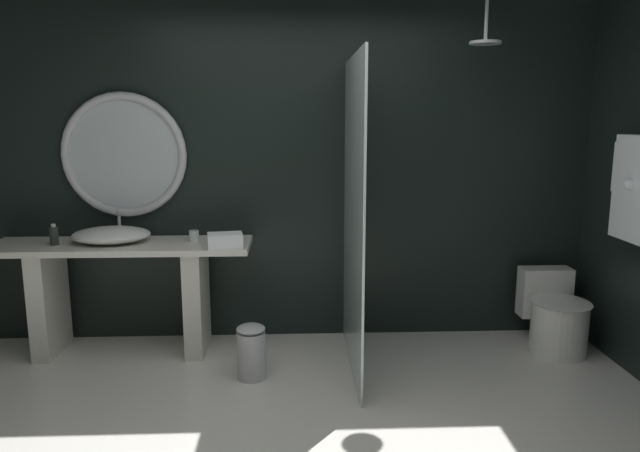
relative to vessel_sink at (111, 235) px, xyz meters
name	(u,v)px	position (x,y,z in m)	size (l,w,h in m)	color
back_wall_panel	(291,172)	(1.31, 0.30, 0.42)	(4.80, 0.10, 2.60)	black
vanity_counter	(122,283)	(0.07, -0.04, -0.35)	(1.88, 0.53, 0.82)	silver
vessel_sink	(111,235)	(0.00, 0.00, 0.00)	(0.56, 0.46, 0.22)	white
tumbler_cup	(194,236)	(0.60, 0.00, -0.01)	(0.07, 0.07, 0.08)	silver
soap_dispenser	(54,236)	(-0.38, -0.08, 0.01)	(0.06, 0.06, 0.15)	#282D28
round_wall_mirror	(124,155)	(0.07, 0.21, 0.56)	(0.93, 0.06, 0.93)	#B7B7BC
shower_glass_panel	(353,217)	(1.73, -0.37, 0.18)	(0.02, 1.24, 2.12)	silver
rain_shower_head	(485,40)	(2.65, -0.11, 1.36)	(0.22, 0.22, 0.29)	#B7B7BC
hanging_bathrobe	(640,186)	(3.52, -0.64, 0.41)	(0.20, 0.58, 0.74)	#B7B7BC
toilet	(555,317)	(3.27, -0.15, -0.63)	(0.42, 0.60, 0.58)	white
waste_bin	(251,351)	(1.04, -0.54, -0.69)	(0.19, 0.19, 0.37)	#B7B7BC
folded_hand_towel	(225,240)	(0.85, -0.20, -0.01)	(0.24, 0.17, 0.10)	white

